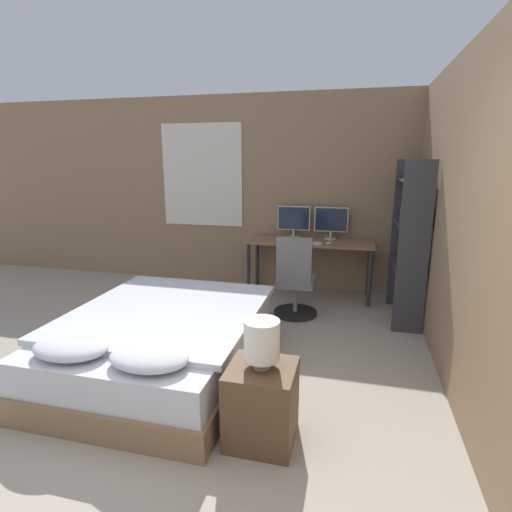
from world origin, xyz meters
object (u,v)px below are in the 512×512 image
(monitor_right, at_px, (331,221))
(bedside_lamp, at_px, (262,340))
(bed, at_px, (162,342))
(office_chair, at_px, (295,286))
(bookshelf, at_px, (410,234))
(keyboard, at_px, (308,243))
(computer_mouse, at_px, (329,243))
(monitor_left, at_px, (294,220))
(nightstand, at_px, (262,404))
(desk, at_px, (310,247))

(monitor_right, bearing_deg, bedside_lamp, -93.89)
(bed, bearing_deg, office_chair, 58.34)
(monitor_right, height_order, bookshelf, bookshelf)
(bed, height_order, keyboard, keyboard)
(keyboard, relative_size, computer_mouse, 4.88)
(monitor_left, bearing_deg, computer_mouse, -36.49)
(nightstand, height_order, computer_mouse, computer_mouse)
(bedside_lamp, bearing_deg, office_chair, 92.90)
(desk, height_order, monitor_right, monitor_right)
(nightstand, xyz_separation_m, bedside_lamp, (0.00, -0.00, 0.45))
(computer_mouse, distance_m, bookshelf, 1.03)
(bed, xyz_separation_m, nightstand, (1.05, -0.67, -0.00))
(desk, bearing_deg, monitor_left, 142.93)
(monitor_left, distance_m, monitor_right, 0.51)
(desk, height_order, computer_mouse, computer_mouse)
(monitor_left, xyz_separation_m, monitor_right, (0.51, 0.00, 0.00))
(desk, xyz_separation_m, keyboard, (0.00, -0.19, 0.10))
(monitor_left, bearing_deg, bookshelf, -29.79)
(monitor_left, bearing_deg, monitor_right, 0.00)
(bedside_lamp, bearing_deg, monitor_left, 95.28)
(desk, relative_size, monitor_right, 3.71)
(monitor_left, relative_size, bookshelf, 0.25)
(bed, bearing_deg, nightstand, -32.50)
(nightstand, bearing_deg, monitor_left, 95.28)
(bed, relative_size, monitor_right, 4.52)
(computer_mouse, bearing_deg, bed, -120.97)
(computer_mouse, xyz_separation_m, bookshelf, (0.91, -0.43, 0.24))
(nightstand, distance_m, keyboard, 2.84)
(bed, bearing_deg, monitor_right, 63.15)
(desk, bearing_deg, monitor_right, 37.07)
(monitor_left, bearing_deg, bedside_lamp, -84.72)
(keyboard, relative_size, bookshelf, 0.19)
(monitor_left, height_order, office_chair, monitor_left)
(keyboard, bearing_deg, computer_mouse, 0.00)
(desk, xyz_separation_m, bookshelf, (1.17, -0.62, 0.34))
(nightstand, relative_size, keyboard, 1.54)
(monitor_right, xyz_separation_m, computer_mouse, (0.01, -0.38, -0.23))
(bedside_lamp, distance_m, monitor_left, 3.20)
(monitor_right, distance_m, bookshelf, 1.23)
(desk, relative_size, computer_mouse, 23.90)
(monitor_left, relative_size, keyboard, 1.32)
(desk, relative_size, keyboard, 4.90)
(monitor_left, relative_size, office_chair, 0.46)
(nightstand, distance_m, monitor_right, 3.27)
(nightstand, distance_m, monitor_left, 3.28)
(monitor_left, bearing_deg, office_chair, -79.47)
(nightstand, height_order, office_chair, office_chair)
(bed, xyz_separation_m, office_chair, (0.94, 1.53, 0.11))
(nightstand, distance_m, bedside_lamp, 0.45)
(nightstand, xyz_separation_m, monitor_left, (-0.29, 3.18, 0.75))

